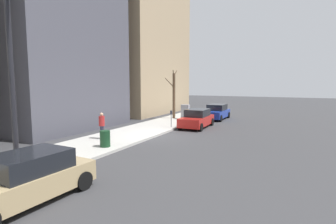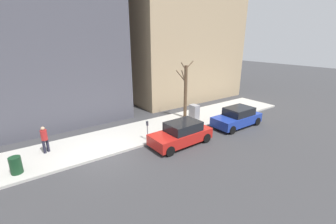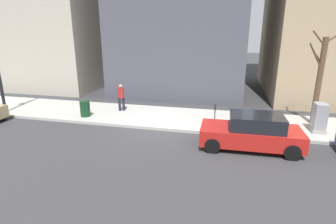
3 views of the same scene
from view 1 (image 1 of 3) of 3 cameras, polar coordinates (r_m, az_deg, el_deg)
ground_plane at (r=18.10m, az=-2.24°, el=-5.35°), size 120.00×120.00×0.00m
sidewalk at (r=19.11m, az=-7.52°, el=-4.55°), size 4.00×36.00×0.15m
parked_car_blue at (r=27.13m, az=10.55°, el=-0.00°), size 1.92×4.20×1.52m
parked_car_red at (r=21.78m, az=6.30°, el=-1.45°), size 2.02×4.25×1.52m
parked_car_tan at (r=9.33m, az=-28.51°, el=-12.63°), size 2.04×4.26×1.52m
parking_meter at (r=20.82m, az=0.71°, el=-1.09°), size 0.14×0.10×1.35m
utility_box at (r=25.67m, az=3.81°, el=-0.01°), size 0.83×0.61×1.43m
streetlamp at (r=10.60m, az=-30.17°, el=7.47°), size 1.97×0.32×6.50m
bare_tree at (r=26.16m, az=1.29°, el=3.81°), size 1.25×1.66×4.82m
trash_bin at (r=14.92m, az=-13.53°, el=-5.67°), size 0.56×0.56×0.90m
pedestrian_near_meter at (r=17.04m, az=-14.22°, el=-2.56°), size 0.36×0.37×1.66m
office_tower_left at (r=36.53m, az=-9.49°, el=22.50°), size 12.78×12.78×27.84m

